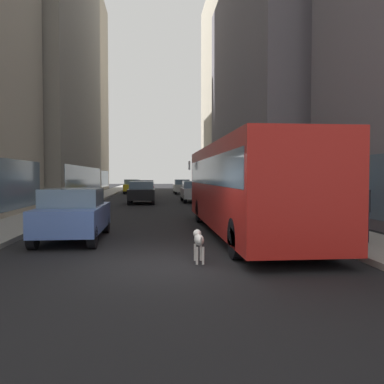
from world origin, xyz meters
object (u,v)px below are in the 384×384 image
(pedestrian_in_coat, at_px, (364,211))
(car_silver_sedan, at_px, (194,191))
(car_blue_hatchback, at_px, (74,214))
(pedestrian_with_handbag, at_px, (315,204))
(car_white_van, at_px, (182,187))
(car_yellow_taxi, at_px, (132,186))
(car_black_suv, at_px, (142,192))
(transit_bus, at_px, (244,183))
(dalmatian_dog, at_px, (199,240))
(car_red_coupe, at_px, (145,188))

(pedestrian_in_coat, bearing_deg, car_silver_sedan, 97.74)
(car_blue_hatchback, height_order, pedestrian_with_handbag, pedestrian_with_handbag)
(car_silver_sedan, bearing_deg, car_white_van, 90.00)
(car_silver_sedan, bearing_deg, pedestrian_in_coat, -82.26)
(car_blue_hatchback, height_order, car_yellow_taxi, same)
(car_black_suv, xyz_separation_m, car_yellow_taxi, (-1.60, 16.81, -0.00))
(transit_bus, height_order, dalmatian_dog, transit_bus)
(car_silver_sedan, relative_size, dalmatian_dog, 4.40)
(car_black_suv, distance_m, car_silver_sedan, 4.27)
(transit_bus, distance_m, car_white_van, 31.03)
(car_blue_hatchback, distance_m, car_white_van, 32.42)
(transit_bus, xyz_separation_m, pedestrian_in_coat, (2.73, -2.94, -0.77))
(car_black_suv, xyz_separation_m, car_blue_hatchback, (-1.60, -16.58, -0.00))
(car_white_van, distance_m, car_yellow_taxi, 5.79)
(transit_bus, xyz_separation_m, car_blue_hatchback, (-5.60, -0.91, -0.96))
(car_blue_hatchback, height_order, dalmatian_dog, car_blue_hatchback)
(transit_bus, relative_size, dalmatian_dog, 11.98)
(transit_bus, xyz_separation_m, car_silver_sedan, (0.00, 17.16, -0.95))
(car_red_coupe, bearing_deg, car_yellow_taxi, 101.64)
(transit_bus, relative_size, pedestrian_in_coat, 6.82)
(car_blue_hatchback, relative_size, car_red_coupe, 0.84)
(car_black_suv, bearing_deg, car_yellow_taxi, 95.44)
(transit_bus, distance_m, pedestrian_with_handbag, 2.79)
(car_red_coupe, relative_size, dalmatian_dog, 4.91)
(car_red_coupe, height_order, dalmatian_dog, car_red_coupe)
(transit_bus, bearing_deg, pedestrian_with_handbag, 5.92)
(car_white_van, bearing_deg, pedestrian_in_coat, -85.40)
(car_white_van, relative_size, pedestrian_in_coat, 2.36)
(pedestrian_with_handbag, bearing_deg, car_red_coupe, 105.26)
(transit_bus, bearing_deg, pedestrian_in_coat, -47.06)
(car_white_van, height_order, car_yellow_taxi, same)
(car_silver_sedan, height_order, car_yellow_taxi, same)
(pedestrian_in_coat, bearing_deg, car_black_suv, 109.90)
(car_black_suv, xyz_separation_m, car_red_coupe, (-0.00, 9.04, 0.00))
(transit_bus, bearing_deg, car_black_suv, 104.33)
(dalmatian_dog, bearing_deg, car_white_van, 86.64)
(car_black_suv, relative_size, pedestrian_with_handbag, 2.40)
(car_silver_sedan, relative_size, car_white_van, 1.06)
(car_silver_sedan, height_order, pedestrian_in_coat, pedestrian_in_coat)
(transit_bus, distance_m, dalmatian_dog, 5.00)
(car_blue_hatchback, relative_size, dalmatian_dog, 4.10)
(car_blue_hatchback, bearing_deg, car_red_coupe, 86.43)
(car_red_coupe, distance_m, car_yellow_taxi, 7.93)
(car_black_suv, xyz_separation_m, car_silver_sedan, (4.00, 1.50, 0.00))
(car_white_van, bearing_deg, dalmatian_dog, -93.36)
(transit_bus, height_order, car_black_suv, transit_bus)
(car_silver_sedan, height_order, dalmatian_dog, car_silver_sedan)
(car_black_suv, xyz_separation_m, car_white_van, (4.00, 15.35, -0.00))
(car_white_van, distance_m, pedestrian_with_handbag, 30.85)
(transit_bus, height_order, car_silver_sedan, transit_bus)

